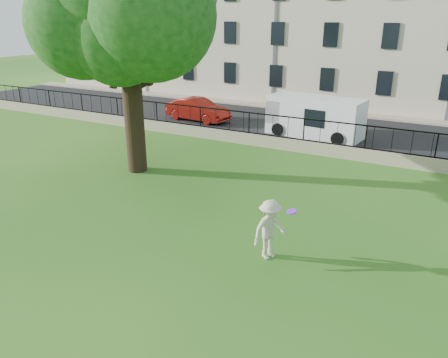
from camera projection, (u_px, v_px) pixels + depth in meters
The scene contains 10 objects.
ground at pixel (161, 264), 12.12m from camera, with size 120.00×120.00×0.00m, color #226217.
retaining_wall at pixel (303, 146), 21.89m from camera, with size 50.00×0.40×0.60m, color tan.
iron_railing at pixel (304, 130), 21.59m from camera, with size 50.00×0.05×1.13m.
street at pixel (328, 131), 25.86m from camera, with size 60.00×9.00×0.01m, color black.
sidewalk at pixel (349, 114), 30.12m from camera, with size 60.00×1.40×0.12m, color tan.
building_row at pixel (377, 8), 32.35m from camera, with size 56.40×10.40×13.80m.
man at pixel (270, 229), 12.15m from camera, with size 1.14×0.65×1.76m, color beige.
frisbee at pixel (292, 212), 11.35m from camera, with size 0.27×0.27×0.03m, color #7C29E8.
red_sedan at pixel (198, 110), 28.22m from camera, with size 1.52×4.35×1.43m, color maroon.
white_van at pixel (315, 117), 24.48m from camera, with size 5.23×2.04×2.20m, color white.
Camera 1 is at (6.55, -8.40, 6.49)m, focal length 35.00 mm.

